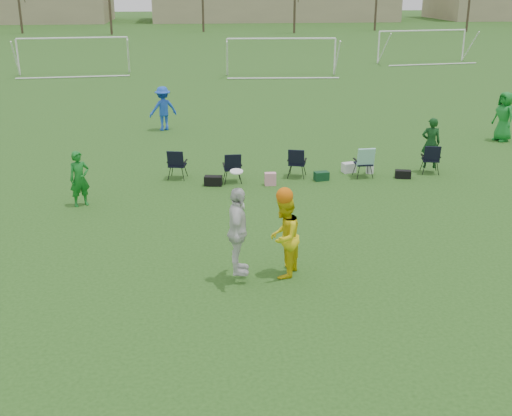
{
  "coord_description": "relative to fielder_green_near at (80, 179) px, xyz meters",
  "views": [
    {
      "loc": [
        -2.51,
        -11.74,
        6.04
      ],
      "look_at": [
        -1.04,
        1.69,
        1.25
      ],
      "focal_mm": 45.0,
      "sensor_mm": 36.0,
      "label": 1
    }
  ],
  "objects": [
    {
      "name": "goal_left",
      "position": [
        -4.43,
        28.04,
        1.13
      ],
      "size": [
        7.39,
        0.76,
        2.46
      ],
      "rotation": [
        0.0,
        0.0,
        0.09
      ],
      "color": "white",
      "rests_on": "ground"
    },
    {
      "name": "ground",
      "position": [
        5.57,
        -5.96,
        -0.79
      ],
      "size": [
        260.0,
        260.0,
        0.0
      ],
      "primitive_type": "plane",
      "color": "#234B17",
      "rests_on": "ground"
    },
    {
      "name": "goal_mid",
      "position": [
        9.57,
        26.04,
        1.13
      ],
      "size": [
        7.4,
        0.63,
        2.46
      ],
      "rotation": [
        0.0,
        0.0,
        -0.07
      ],
      "color": "white",
      "rests_on": "ground"
    },
    {
      "name": "center_contest",
      "position": [
        4.57,
        -5.26,
        0.24
      ],
      "size": [
        1.78,
        1.29,
        2.45
      ],
      "color": "silver",
      "rests_on": "ground"
    },
    {
      "name": "sideline_setup",
      "position": [
        7.51,
        2.07,
        -0.25
      ],
      "size": [
        9.06,
        1.54,
        1.84
      ],
      "color": "#103C16",
      "rests_on": "ground"
    },
    {
      "name": "fielder_green_far",
      "position": [
        15.56,
        6.2,
        0.19
      ],
      "size": [
        0.89,
        1.1,
        1.96
      ],
      "primitive_type": "imported",
      "rotation": [
        0.0,
        0.0,
        -1.26
      ],
      "color": "#157826",
      "rests_on": "ground"
    },
    {
      "name": "goal_right",
      "position": [
        21.57,
        32.04,
        1.13
      ],
      "size": [
        7.35,
        1.14,
        2.46
      ],
      "rotation": [
        0.0,
        0.0,
        0.14
      ],
      "color": "white",
      "rests_on": "ground"
    },
    {
      "name": "fielder_green_near",
      "position": [
        0.0,
        0.0,
        0.0
      ],
      "size": [
        0.69,
        0.6,
        1.59
      ],
      "primitive_type": "imported",
      "rotation": [
        0.0,
        0.0,
        0.48
      ],
      "color": "#136F20",
      "rests_on": "ground"
    },
    {
      "name": "fielder_blue",
      "position": [
        2.08,
        9.62,
        0.14
      ],
      "size": [
        1.37,
        1.08,
        1.86
      ],
      "primitive_type": "imported",
      "rotation": [
        0.0,
        0.0,
        3.52
      ],
      "color": "blue",
      "rests_on": "ground"
    }
  ]
}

